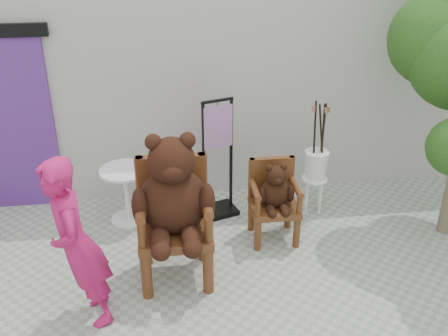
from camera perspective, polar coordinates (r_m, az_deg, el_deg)
The scene contains 9 objects.
ground_plane at distance 5.16m, azimuth 7.42°, elevation -16.37°, with size 60.00×60.00×0.00m, color #A1A594.
back_wall at distance 7.09m, azimuth 1.90°, elevation 10.38°, with size 9.00×1.00×3.00m, color #B7B3AB.
doorway at distance 6.87m, azimuth -22.98°, elevation 4.70°, with size 1.40×0.11×2.33m.
chair_big at distance 5.15m, azimuth -5.53°, elevation -3.59°, with size 0.80×0.86×1.63m.
chair_small at distance 5.96m, azimuth 5.49°, elevation -2.81°, with size 0.54×0.52×0.97m.
person at distance 4.81m, azimuth -15.69°, elevation -8.04°, with size 0.61×0.40×1.68m, color #BC1758.
cafe_table at distance 6.42m, azimuth -10.57°, elevation -2.24°, with size 0.60×0.60×0.70m.
display_stand at distance 6.39m, azimuth -0.68°, elevation -0.42°, with size 0.54×0.47×1.51m.
stool_bucket at distance 6.54m, azimuth 9.99°, elevation 0.39°, with size 0.32×0.32×1.45m.
Camera 1 is at (-1.12, -3.60, 3.53)m, focal length 42.00 mm.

